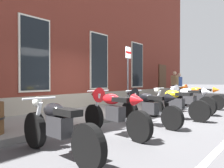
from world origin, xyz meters
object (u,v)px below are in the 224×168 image
at_px(motorcycle_red_sport, 112,109).
at_px(motorcycle_yellow_naked, 175,104).
at_px(motorcycle_orange_sport, 196,95).
at_px(motorcycle_black_naked, 57,128).
at_px(pedestrian_tan_coat, 175,83).
at_px(motorcycle_white_sport, 187,98).
at_px(parking_sign, 128,68).
at_px(pedestrian_blue_top, 179,84).
at_px(motorcycle_black_sport, 147,105).

distance_m(motorcycle_red_sport, motorcycle_yellow_naked, 2.91).
xyz_separation_m(motorcycle_red_sport, motorcycle_orange_sport, (6.17, -0.01, 0.00)).
height_order(motorcycle_red_sport, motorcycle_orange_sport, motorcycle_orange_sport).
xyz_separation_m(motorcycle_black_naked, pedestrian_tan_coat, (10.76, 2.35, 0.58)).
bearing_deg(pedestrian_tan_coat, motorcycle_white_sport, -153.38).
relative_size(motorcycle_red_sport, parking_sign, 0.89).
height_order(motorcycle_yellow_naked, pedestrian_blue_top, pedestrian_blue_top).
relative_size(motorcycle_orange_sport, pedestrian_tan_coat, 1.33).
bearing_deg(motorcycle_orange_sport, pedestrian_blue_top, 31.01).
xyz_separation_m(motorcycle_yellow_naked, pedestrian_tan_coat, (6.11, 2.44, 0.56)).
bearing_deg(pedestrian_blue_top, motorcycle_black_sport, -165.10).
xyz_separation_m(motorcycle_black_sport, motorcycle_orange_sport, (4.72, 0.10, 0.02)).
relative_size(motorcycle_yellow_naked, pedestrian_tan_coat, 1.34).
distance_m(motorcycle_white_sport, motorcycle_orange_sport, 1.72).
relative_size(motorcycle_black_naked, motorcycle_orange_sport, 1.00).
height_order(pedestrian_tan_coat, parking_sign, parking_sign).
relative_size(pedestrian_blue_top, parking_sign, 0.64).
xyz_separation_m(motorcycle_yellow_naked, motorcycle_white_sport, (1.56, 0.16, 0.09)).
height_order(motorcycle_white_sport, parking_sign, parking_sign).
xyz_separation_m(pedestrian_tan_coat, parking_sign, (-5.65, -0.39, 0.64)).
height_order(motorcycle_red_sport, pedestrian_tan_coat, pedestrian_tan_coat).
xyz_separation_m(motorcycle_white_sport, pedestrian_blue_top, (5.17, 2.23, 0.42)).
xyz_separation_m(motorcycle_black_naked, motorcycle_white_sport, (6.21, 0.07, 0.10)).
bearing_deg(motorcycle_black_naked, parking_sign, 20.97).
xyz_separation_m(motorcycle_black_naked, motorcycle_red_sport, (1.76, 0.23, 0.10)).
relative_size(motorcycle_white_sport, parking_sign, 0.88).
relative_size(motorcycle_black_sport, motorcycle_white_sport, 0.98).
bearing_deg(pedestrian_blue_top, motorcycle_orange_sport, -148.99).
bearing_deg(motorcycle_white_sport, pedestrian_tan_coat, 26.62).
bearing_deg(pedestrian_blue_top, motorcycle_red_sport, -167.87).
xyz_separation_m(motorcycle_white_sport, pedestrian_tan_coat, (4.55, 2.28, 0.48)).
bearing_deg(motorcycle_orange_sport, motorcycle_yellow_naked, -174.41).
bearing_deg(parking_sign, motorcycle_red_sport, -152.77).
height_order(motorcycle_orange_sport, pedestrian_tan_coat, pedestrian_tan_coat).
bearing_deg(motorcycle_black_sport, motorcycle_white_sport, -1.13).
bearing_deg(pedestrian_tan_coat, motorcycle_yellow_naked, -158.19).
bearing_deg(motorcycle_white_sport, motorcycle_black_sport, 178.87).
distance_m(motorcycle_yellow_naked, motorcycle_orange_sport, 3.29).
distance_m(motorcycle_black_sport, pedestrian_blue_top, 8.47).
distance_m(motorcycle_yellow_naked, pedestrian_blue_top, 7.17).
distance_m(motorcycle_black_naked, pedestrian_tan_coat, 11.02).
relative_size(motorcycle_black_sport, parking_sign, 0.86).
height_order(pedestrian_tan_coat, pedestrian_blue_top, pedestrian_tan_coat).
height_order(pedestrian_blue_top, parking_sign, parking_sign).
distance_m(motorcycle_yellow_naked, parking_sign, 2.43).
relative_size(motorcycle_black_naked, pedestrian_blue_top, 1.40).
bearing_deg(motorcycle_yellow_naked, motorcycle_black_sport, 171.17).
relative_size(motorcycle_black_naked, pedestrian_tan_coat, 1.33).
height_order(motorcycle_black_sport, motorcycle_yellow_naked, motorcycle_black_sport).
xyz_separation_m(motorcycle_white_sport, parking_sign, (-1.10, 1.89, 1.12)).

